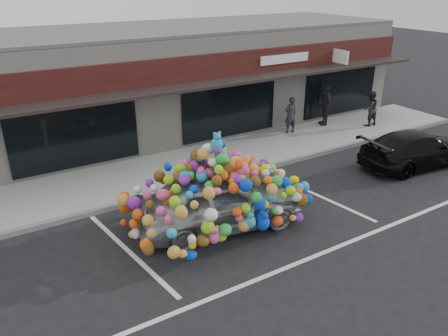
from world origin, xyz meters
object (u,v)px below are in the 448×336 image
toy_car (218,195)px  pedestrian_c (325,105)px  pedestrian_a (291,115)px  pedestrian_b (370,109)px  black_sedan (417,149)px

toy_car → pedestrian_c: 9.54m
pedestrian_a → pedestrian_c: (1.99, 0.08, 0.12)m
pedestrian_c → pedestrian_a: bearing=-64.4°
pedestrian_b → black_sedan: bearing=70.0°
pedestrian_a → pedestrian_b: 3.73m
pedestrian_b → pedestrian_a: bearing=-10.6°
toy_car → pedestrian_a: size_ratio=3.26×
pedestrian_c → toy_car: bearing=-36.5°
black_sedan → pedestrian_b: bearing=-19.2°
black_sedan → pedestrian_c: (0.19, 4.84, 0.40)m
black_sedan → pedestrian_a: bearing=27.1°
pedestrian_a → pedestrian_c: pedestrian_c is taller
pedestrian_c → black_sedan: bearing=21.2°
toy_car → pedestrian_a: 7.84m
pedestrian_b → pedestrian_c: size_ratio=0.87×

